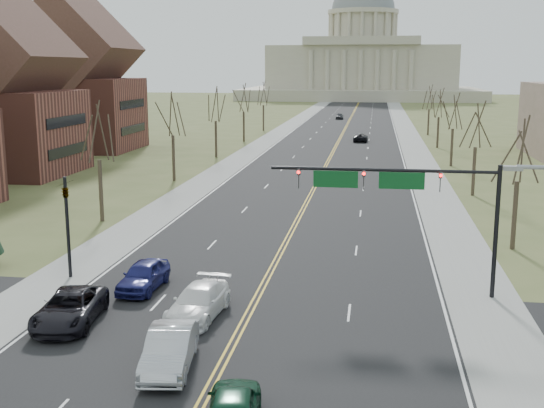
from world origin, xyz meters
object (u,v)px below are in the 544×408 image
(car_far_nb, at_px, (361,137))
(car_far_sb, at_px, (339,116))
(car_nb_inner_lead, at_px, (233,408))
(car_sb_inner_second, at_px, (198,302))
(signal_left, at_px, (67,216))
(car_sb_outer_lead, at_px, (70,308))
(car_sb_inner_lead, at_px, (170,349))
(signal_mast, at_px, (400,190))
(car_sb_outer_second, at_px, (144,275))

(car_far_nb, xyz_separation_m, car_far_sb, (-6.13, 49.00, 0.06))
(car_nb_inner_lead, xyz_separation_m, car_sb_inner_second, (-3.89, 10.17, -0.01))
(car_far_sb, bearing_deg, car_sb_inner_second, -90.68)
(signal_left, xyz_separation_m, car_sb_outer_lead, (3.25, -7.02, -2.92))
(car_sb_inner_lead, height_order, car_sb_inner_second, car_sb_inner_lead)
(signal_mast, bearing_deg, car_far_nb, 92.81)
(car_far_sb, bearing_deg, car_nb_inner_lead, -89.11)
(signal_mast, bearing_deg, car_sb_inner_lead, -130.40)
(car_far_nb, bearing_deg, signal_mast, 94.78)
(car_sb_outer_second, bearing_deg, car_sb_inner_lead, -63.42)
(car_nb_inner_lead, distance_m, car_sb_inner_lead, 5.56)
(signal_left, relative_size, car_sb_outer_lead, 1.07)
(car_sb_inner_lead, bearing_deg, signal_left, 123.22)
(car_sb_inner_lead, distance_m, car_sb_inner_second, 5.91)
(car_far_nb, height_order, car_far_sb, car_far_sb)
(car_sb_inner_second, bearing_deg, signal_mast, 32.89)
(car_nb_inner_lead, bearing_deg, car_sb_outer_lead, -48.27)
(car_sb_outer_lead, bearing_deg, car_nb_inner_lead, -47.83)
(car_sb_outer_lead, xyz_separation_m, car_sb_outer_second, (1.79, 5.50, 0.02))
(signal_left, xyz_separation_m, car_sb_inner_second, (9.14, -5.22, -2.93))
(car_sb_outer_second, bearing_deg, car_sb_inner_second, -40.31)
(car_sb_outer_lead, relative_size, car_sb_outer_second, 1.20)
(car_sb_inner_second, distance_m, car_far_nb, 83.07)
(car_far_nb, relative_size, car_far_sb, 1.12)
(car_nb_inner_lead, relative_size, car_far_sb, 1.08)
(signal_mast, relative_size, car_sb_outer_second, 2.58)
(car_nb_inner_lead, bearing_deg, signal_mast, -118.74)
(signal_mast, distance_m, car_sb_outer_second, 14.84)
(car_sb_outer_lead, height_order, car_sb_inner_second, car_sb_outer_lead)
(car_sb_inner_lead, bearing_deg, car_nb_inner_lead, -57.62)
(car_sb_inner_lead, bearing_deg, car_sb_inner_second, 86.08)
(car_sb_outer_second, height_order, car_far_nb, car_sb_outer_second)
(signal_mast, height_order, signal_left, signal_mast)
(car_sb_inner_lead, height_order, car_far_nb, car_sb_inner_lead)
(signal_mast, height_order, car_far_nb, signal_mast)
(car_sb_inner_second, bearing_deg, car_sb_outer_lead, -158.09)
(signal_mast, xyz_separation_m, car_far_nb, (-3.81, 77.64, -5.09))
(signal_mast, distance_m, car_far_sb, 127.12)
(car_nb_inner_lead, height_order, car_far_nb, car_nb_inner_lead)
(signal_left, xyz_separation_m, car_nb_inner_lead, (13.03, -15.39, -2.92))
(signal_left, relative_size, car_far_nb, 1.26)
(car_nb_inner_lead, height_order, car_sb_inner_lead, car_sb_inner_lead)
(signal_mast, xyz_separation_m, signal_left, (-18.95, 0.00, -2.05))
(car_nb_inner_lead, distance_m, car_sb_outer_second, 16.01)
(signal_mast, relative_size, car_nb_inner_lead, 2.64)
(car_far_nb, bearing_deg, signal_left, 80.94)
(signal_left, distance_m, car_sb_outer_second, 6.01)
(signal_left, height_order, car_far_nb, signal_left)
(car_sb_outer_second, distance_m, car_far_sb, 128.21)
(car_sb_inner_lead, relative_size, car_sb_inner_second, 0.95)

